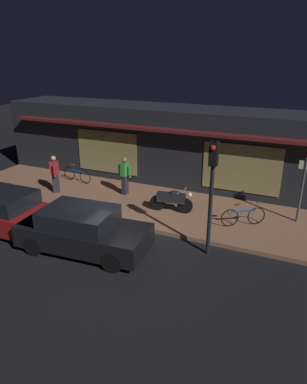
{
  "coord_description": "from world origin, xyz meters",
  "views": [
    {
      "loc": [
        5.51,
        -8.91,
        5.85
      ],
      "look_at": [
        0.42,
        2.4,
        0.95
      ],
      "focal_mm": 32.6,
      "sensor_mm": 36.0,
      "label": 1
    }
  ],
  "objects": [
    {
      "name": "storefront_building",
      "position": [
        0.0,
        6.39,
        1.8
      ],
      "size": [
        18.0,
        3.3,
        3.6
      ],
      "color": "black",
      "rests_on": "ground_plane"
    },
    {
      "name": "sidewalk_slab",
      "position": [
        0.0,
        3.0,
        0.07
      ],
      "size": [
        18.0,
        4.0,
        0.15
      ],
      "primitive_type": "cube",
      "color": "#8C6047",
      "rests_on": "ground_plane"
    },
    {
      "name": "motorcycle",
      "position": [
        1.08,
        2.65,
        0.65
      ],
      "size": [
        1.7,
        0.57,
        0.97
      ],
      "color": "black",
      "rests_on": "sidewalk_slab"
    },
    {
      "name": "person_photographer",
      "position": [
        -4.34,
        2.47,
        1.03
      ],
      "size": [
        0.44,
        0.55,
        1.67
      ],
      "color": "#28232D",
      "rests_on": "sidewalk_slab"
    },
    {
      "name": "parked_car_across",
      "position": [
        -0.52,
        -0.94,
        0.7
      ],
      "size": [
        4.23,
        2.08,
        1.42
      ],
      "color": "black",
      "rests_on": "ground_plane"
    },
    {
      "name": "ground_plane",
      "position": [
        0.0,
        0.0,
        0.0
      ],
      "size": [
        60.0,
        60.0,
        0.0
      ],
      "primitive_type": "plane",
      "color": "black"
    },
    {
      "name": "traffic_light_pole",
      "position": [
        3.15,
        0.47,
        2.48
      ],
      "size": [
        0.24,
        0.33,
        3.6
      ],
      "color": "black",
      "rests_on": "ground_plane"
    },
    {
      "name": "person_bystander",
      "position": [
        -1.45,
        3.53,
        1.03
      ],
      "size": [
        0.61,
        0.39,
        1.67
      ],
      "color": "#28232D",
      "rests_on": "sidewalk_slab"
    },
    {
      "name": "sign_post",
      "position": [
        5.58,
        3.74,
        1.51
      ],
      "size": [
        0.44,
        0.09,
        2.4
      ],
      "color": "#47474C",
      "rests_on": "sidewalk_slab"
    },
    {
      "name": "bicycle_extra",
      "position": [
        3.82,
        2.6,
        0.51
      ],
      "size": [
        1.4,
        0.96,
        0.91
      ],
      "color": "black",
      "rests_on": "sidewalk_slab"
    },
    {
      "name": "parked_car_far",
      "position": [
        -3.83,
        -0.88,
        0.7
      ],
      "size": [
        4.12,
        1.82,
        1.42
      ],
      "color": "black",
      "rests_on": "ground_plane"
    },
    {
      "name": "bicycle_parked",
      "position": [
        -4.31,
        3.99,
        0.51
      ],
      "size": [
        1.65,
        0.42,
        0.91
      ],
      "color": "black",
      "rests_on": "sidewalk_slab"
    }
  ]
}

